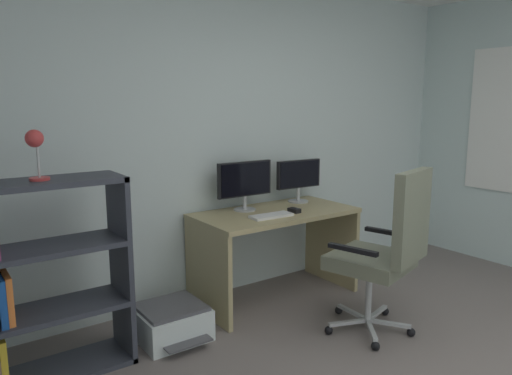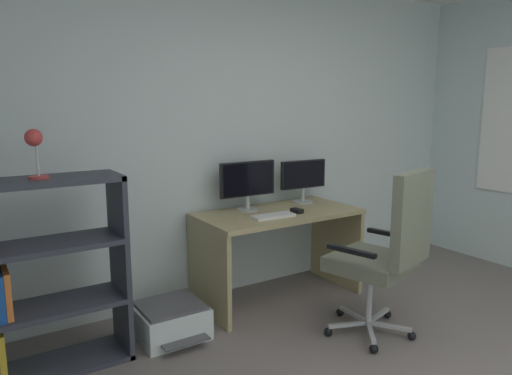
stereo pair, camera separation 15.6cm
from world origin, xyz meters
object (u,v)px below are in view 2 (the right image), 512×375
object	(u,v)px
monitor_main	(248,181)
monitor_secondary	(303,177)
desk_lamp	(35,145)
office_chair	(387,249)
bookshelf	(21,284)
printer	(171,320)
keyboard	(273,216)
desk	(278,236)
computer_mouse	(297,211)

from	to	relation	value
monitor_main	monitor_secondary	xyz separation A→B (m)	(0.57, 0.00, -0.01)
monitor_secondary	desk_lamp	bearing A→B (deg)	-171.85
office_chair	monitor_secondary	bearing A→B (deg)	81.43
monitor_main	bookshelf	distance (m)	1.81
monitor_main	printer	xyz separation A→B (m)	(-0.83, -0.32, -0.86)
keyboard	office_chair	world-z (taller)	office_chair
keyboard	desk_lamp	world-z (taller)	desk_lamp
keyboard	office_chair	bearing A→B (deg)	-62.92
desk	desk_lamp	distance (m)	1.99
monitor_main	monitor_secondary	distance (m)	0.57
printer	desk	bearing A→B (deg)	8.45
desk	computer_mouse	xyz separation A→B (m)	(0.09, -0.13, 0.22)
computer_mouse	bookshelf	world-z (taller)	bookshelf
keyboard	monitor_main	bearing A→B (deg)	98.37
keyboard	printer	size ratio (longest dim) A/B	0.67
monitor_secondary	printer	distance (m)	1.67
office_chair	desk_lamp	world-z (taller)	desk_lamp
computer_mouse	monitor_main	bearing A→B (deg)	128.19
bookshelf	desk_lamp	world-z (taller)	desk_lamp
monitor_main	office_chair	bearing A→B (deg)	-70.28
monitor_main	desk	bearing A→B (deg)	-41.49
bookshelf	computer_mouse	bearing A→B (deg)	0.56
monitor_main	desk_lamp	xyz separation A→B (m)	(-1.61, -0.31, 0.39)
bookshelf	printer	world-z (taller)	bookshelf
computer_mouse	desk_lamp	size ratio (longest dim) A/B	0.35
desk_lamp	office_chair	bearing A→B (deg)	-22.00
printer	monitor_main	bearing A→B (deg)	20.80
desk	keyboard	distance (m)	0.30
printer	keyboard	bearing A→B (deg)	0.32
monitor_main	desk_lamp	bearing A→B (deg)	-169.01
monitor_secondary	printer	bearing A→B (deg)	-167.33
monitor_main	office_chair	distance (m)	1.24
keyboard	office_chair	distance (m)	0.90
bookshelf	printer	bearing A→B (deg)	-0.14
desk	monitor_main	bearing A→B (deg)	138.51
computer_mouse	office_chair	world-z (taller)	office_chair
computer_mouse	desk_lamp	bearing A→B (deg)	175.16
monitor_main	office_chair	size ratio (longest dim) A/B	0.42
desk	printer	bearing A→B (deg)	-171.55
monitor_secondary	computer_mouse	size ratio (longest dim) A/B	4.48
keyboard	desk_lamp	distance (m)	1.75
office_chair	desk	bearing A→B (deg)	102.75
keyboard	desk	bearing A→B (deg)	45.99
office_chair	desk_lamp	xyz separation A→B (m)	(-2.01, 0.81, 0.74)
monitor_main	computer_mouse	xyz separation A→B (m)	(0.28, -0.29, -0.22)
office_chair	bookshelf	world-z (taller)	bookshelf
desk	monitor_main	distance (m)	0.51
desk_lamp	printer	world-z (taller)	desk_lamp
office_chair	monitor_main	bearing A→B (deg)	109.72
desk	keyboard	world-z (taller)	keyboard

